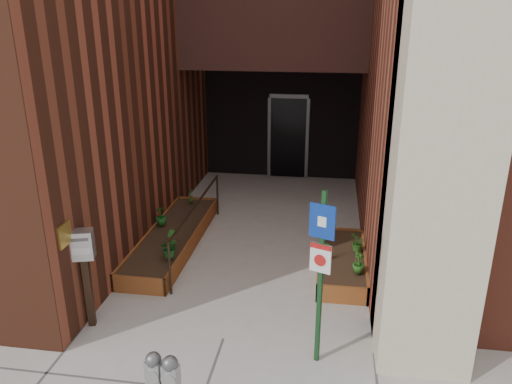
% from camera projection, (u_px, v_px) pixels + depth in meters
% --- Properties ---
extents(ground, '(80.00, 80.00, 0.00)m').
position_uv_depth(ground, '(223.00, 339.00, 6.76)').
color(ground, '#9E9991').
rests_on(ground, ground).
extents(planter_left, '(0.90, 3.60, 0.30)m').
position_uv_depth(planter_left, '(173.00, 238.00, 9.44)').
color(planter_left, brown).
rests_on(planter_left, ground).
extents(planter_right, '(0.80, 2.20, 0.30)m').
position_uv_depth(planter_right, '(342.00, 263.00, 8.53)').
color(planter_right, brown).
rests_on(planter_right, ground).
extents(handrail, '(0.04, 3.34, 0.90)m').
position_uv_depth(handrail, '(197.00, 211.00, 9.12)').
color(handrail, black).
rests_on(handrail, ground).
extents(parking_meter, '(0.32, 0.17, 1.39)m').
position_uv_depth(parking_meter, '(163.00, 384.00, 4.40)').
color(parking_meter, '#939496').
rests_on(parking_meter, ground).
extents(sign_post, '(0.30, 0.13, 2.29)m').
position_uv_depth(sign_post, '(321.00, 261.00, 5.86)').
color(sign_post, '#153C1C').
rests_on(sign_post, ground).
extents(payment_dropbox, '(0.34, 0.29, 1.46)m').
position_uv_depth(payment_dropbox, '(84.00, 258.00, 6.71)').
color(payment_dropbox, black).
rests_on(payment_dropbox, ground).
extents(shrub_left_a, '(0.38, 0.38, 0.36)m').
position_uv_depth(shrub_left_a, '(169.00, 248.00, 8.30)').
color(shrub_left_a, '#18541C').
rests_on(shrub_left_a, planter_left).
extents(shrub_left_b, '(0.26, 0.26, 0.33)m').
position_uv_depth(shrub_left_b, '(171.00, 240.00, 8.62)').
color(shrub_left_b, '#255E1B').
rests_on(shrub_left_b, planter_left).
extents(shrub_left_c, '(0.29, 0.29, 0.37)m').
position_uv_depth(shrub_left_c, '(161.00, 216.00, 9.58)').
color(shrub_left_c, '#1A5D1C').
rests_on(shrub_left_c, planter_left).
extents(shrub_left_d, '(0.19, 0.19, 0.32)m').
position_uv_depth(shrub_left_d, '(191.00, 196.00, 10.69)').
color(shrub_left_d, '#2B611B').
rests_on(shrub_left_d, planter_left).
extents(shrub_right_a, '(0.26, 0.26, 0.34)m').
position_uv_depth(shrub_right_a, '(359.00, 263.00, 7.82)').
color(shrub_right_a, '#255C1A').
rests_on(shrub_right_a, planter_right).
extents(shrub_right_b, '(0.20, 0.20, 0.29)m').
position_uv_depth(shrub_right_b, '(328.00, 250.00, 8.29)').
color(shrub_right_b, '#1C5819').
rests_on(shrub_right_b, planter_right).
extents(shrub_right_c, '(0.36, 0.36, 0.31)m').
position_uv_depth(shrub_right_c, '(358.00, 243.00, 8.52)').
color(shrub_right_c, '#275C1A').
rests_on(shrub_right_c, planter_right).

